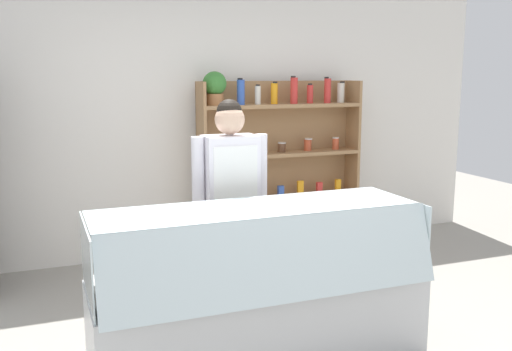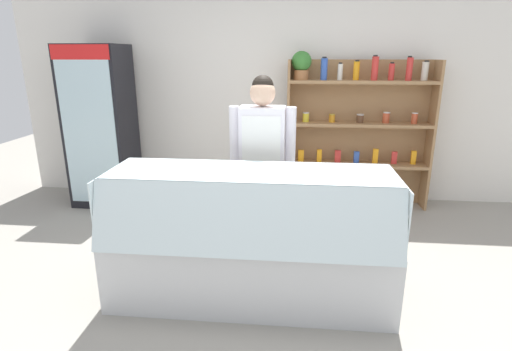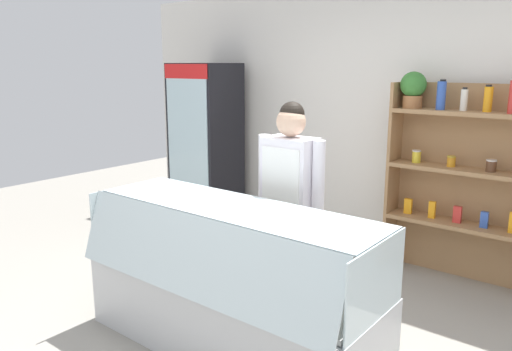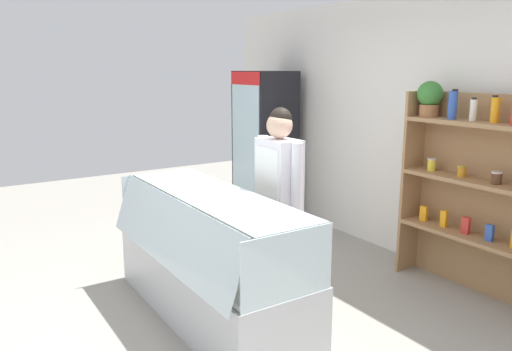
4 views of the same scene
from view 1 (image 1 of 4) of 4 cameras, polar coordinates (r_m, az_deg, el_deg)
ground_plane at (r=4.02m, az=1.83°, el=-17.00°), size 12.00×12.00×0.00m
back_wall at (r=5.81m, az=-7.14°, el=5.32°), size 6.80×0.10×2.70m
shelving_unit at (r=5.87m, az=1.81°, el=2.33°), size 1.71×0.29×1.85m
deli_display_case at (r=3.77m, az=0.19°, el=-13.58°), size 2.11×0.79×1.01m
shop_clerk at (r=4.17m, az=-2.56°, el=-1.73°), size 0.57×0.25×1.65m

